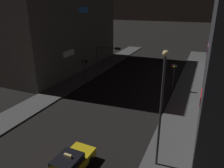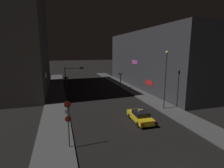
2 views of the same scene
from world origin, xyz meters
name	(u,v)px [view 1 (image 1 of 2)]	position (x,y,z in m)	size (l,w,h in m)	color
sidewalk_left	(76,81)	(-7.97, 27.40, 0.08)	(3.47, 58.79, 0.16)	#4C4C4C
sidewalk_right	(186,98)	(7.97, 27.40, 0.08)	(3.47, 58.79, 0.16)	#4C4C4C
building_facade_left	(56,4)	(-15.06, 33.32, 11.04)	(10.79, 24.81, 22.08)	#514C47
taxi	(69,165)	(1.93, 10.76, 0.74)	(1.95, 4.51, 1.62)	yellow
traffic_light_overhead	(106,55)	(-4.47, 30.48, 3.70)	(4.00, 0.42, 5.10)	#2D2D33
traffic_light_left_kerb	(85,67)	(-5.99, 26.72, 2.64)	(0.80, 0.42, 3.67)	#2D2D33
traffic_light_right_kerb	(174,72)	(5.99, 29.20, 2.64)	(0.80, 0.42, 3.68)	#2D2D33
street_lamp_near_block	(162,101)	(7.30, 13.94, 5.20)	(0.41, 0.41, 8.38)	#2D2D33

